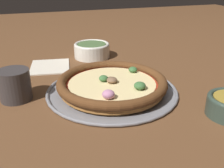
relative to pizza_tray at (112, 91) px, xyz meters
name	(u,v)px	position (x,y,z in m)	size (l,w,h in m)	color
ground_plane	(112,92)	(0.00, 0.00, 0.00)	(3.00, 3.00, 0.00)	brown
pizza_tray	(112,91)	(0.00, 0.00, 0.00)	(0.36, 0.36, 0.01)	gray
pizza	(112,84)	(0.00, 0.00, 0.02)	(0.30, 0.30, 0.04)	#A86B33
bowl_far	(92,50)	(0.32, -0.02, 0.03)	(0.13, 0.13, 0.05)	silver
drinking_cup	(15,85)	(0.04, 0.25, 0.04)	(0.08, 0.08, 0.08)	#383333
napkin	(50,66)	(0.25, 0.14, 0.00)	(0.16, 0.15, 0.01)	beige
fork	(41,70)	(0.23, 0.17, 0.00)	(0.10, 0.15, 0.00)	#B7B7BC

